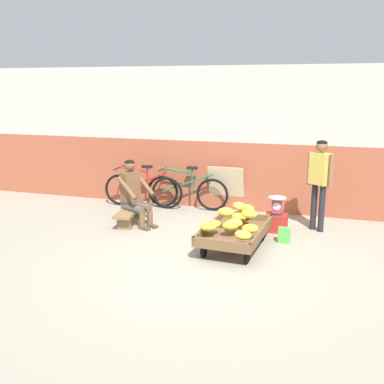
{
  "coord_description": "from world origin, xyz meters",
  "views": [
    {
      "loc": [
        1.57,
        -5.47,
        2.39
      ],
      "look_at": [
        -0.49,
        1.09,
        0.75
      ],
      "focal_mm": 41.8,
      "sensor_mm": 36.0,
      "label": 1
    }
  ],
  "objects_px": {
    "banana_cart": "(235,233)",
    "customer_adult": "(320,175)",
    "low_bench": "(131,212)",
    "bicycle_near_left": "(143,190)",
    "shopping_bag": "(284,235)",
    "bicycle_far_left": "(187,191)",
    "plastic_crate": "(276,223)",
    "sign_board": "(226,188)",
    "vendor_seated": "(134,193)",
    "weighing_scale": "(277,205)"
  },
  "relations": [
    {
      "from": "bicycle_near_left",
      "to": "customer_adult",
      "type": "distance_m",
      "value": 3.5
    },
    {
      "from": "banana_cart",
      "to": "bicycle_far_left",
      "type": "xyz_separation_m",
      "value": [
        -1.38,
        1.91,
        0.11
      ]
    },
    {
      "from": "bicycle_near_left",
      "to": "customer_adult",
      "type": "relative_size",
      "value": 1.09
    },
    {
      "from": "bicycle_far_left",
      "to": "vendor_seated",
      "type": "bearing_deg",
      "value": -114.98
    },
    {
      "from": "bicycle_far_left",
      "to": "plastic_crate",
      "type": "bearing_deg",
      "value": -25.91
    },
    {
      "from": "bicycle_near_left",
      "to": "shopping_bag",
      "type": "bearing_deg",
      "value": -23.7
    },
    {
      "from": "weighing_scale",
      "to": "bicycle_far_left",
      "type": "height_order",
      "value": "bicycle_far_left"
    },
    {
      "from": "banana_cart",
      "to": "customer_adult",
      "type": "xyz_separation_m",
      "value": [
        1.14,
        1.26,
        0.71
      ]
    },
    {
      "from": "banana_cart",
      "to": "bicycle_near_left",
      "type": "xyz_separation_m",
      "value": [
        -2.27,
        1.78,
        0.11
      ]
    },
    {
      "from": "low_bench",
      "to": "sign_board",
      "type": "relative_size",
      "value": 1.29
    },
    {
      "from": "banana_cart",
      "to": "shopping_bag",
      "type": "xyz_separation_m",
      "value": [
        0.68,
        0.48,
        -0.12
      ]
    },
    {
      "from": "bicycle_near_left",
      "to": "shopping_bag",
      "type": "relative_size",
      "value": 6.92
    },
    {
      "from": "vendor_seated",
      "to": "customer_adult",
      "type": "height_order",
      "value": "customer_adult"
    },
    {
      "from": "weighing_scale",
      "to": "bicycle_near_left",
      "type": "height_order",
      "value": "bicycle_near_left"
    },
    {
      "from": "low_bench",
      "to": "shopping_bag",
      "type": "relative_size",
      "value": 4.7
    },
    {
      "from": "plastic_crate",
      "to": "bicycle_near_left",
      "type": "relative_size",
      "value": 0.22
    },
    {
      "from": "banana_cart",
      "to": "bicycle_far_left",
      "type": "relative_size",
      "value": 0.9
    },
    {
      "from": "customer_adult",
      "to": "shopping_bag",
      "type": "relative_size",
      "value": 6.38
    },
    {
      "from": "banana_cart",
      "to": "shopping_bag",
      "type": "relative_size",
      "value": 6.21
    },
    {
      "from": "low_bench",
      "to": "customer_adult",
      "type": "distance_m",
      "value": 3.31
    },
    {
      "from": "plastic_crate",
      "to": "sign_board",
      "type": "distance_m",
      "value": 1.58
    },
    {
      "from": "sign_board",
      "to": "banana_cart",
      "type": "bearing_deg",
      "value": -73.36
    },
    {
      "from": "vendor_seated",
      "to": "bicycle_far_left",
      "type": "distance_m",
      "value": 1.38
    },
    {
      "from": "banana_cart",
      "to": "shopping_bag",
      "type": "distance_m",
      "value": 0.84
    },
    {
      "from": "low_bench",
      "to": "plastic_crate",
      "type": "height_order",
      "value": "plastic_crate"
    },
    {
      "from": "plastic_crate",
      "to": "bicycle_far_left",
      "type": "bearing_deg",
      "value": 154.09
    },
    {
      "from": "banana_cart",
      "to": "customer_adult",
      "type": "distance_m",
      "value": 1.85
    },
    {
      "from": "low_bench",
      "to": "bicycle_far_left",
      "type": "bearing_deg",
      "value": 61.34
    },
    {
      "from": "banana_cart",
      "to": "low_bench",
      "type": "bearing_deg",
      "value": 160.86
    },
    {
      "from": "customer_adult",
      "to": "banana_cart",
      "type": "bearing_deg",
      "value": -132.11
    },
    {
      "from": "plastic_crate",
      "to": "bicycle_near_left",
      "type": "bearing_deg",
      "value": 164.25
    },
    {
      "from": "vendor_seated",
      "to": "weighing_scale",
      "type": "bearing_deg",
      "value": 7.69
    },
    {
      "from": "banana_cart",
      "to": "bicycle_far_left",
      "type": "distance_m",
      "value": 2.35
    },
    {
      "from": "banana_cart",
      "to": "low_bench",
      "type": "height_order",
      "value": "banana_cart"
    },
    {
      "from": "banana_cart",
      "to": "customer_adult",
      "type": "relative_size",
      "value": 0.97
    },
    {
      "from": "banana_cart",
      "to": "vendor_seated",
      "type": "bearing_deg",
      "value": 161.16
    },
    {
      "from": "low_bench",
      "to": "customer_adult",
      "type": "relative_size",
      "value": 0.74
    },
    {
      "from": "banana_cart",
      "to": "bicycle_near_left",
      "type": "distance_m",
      "value": 2.88
    },
    {
      "from": "weighing_scale",
      "to": "low_bench",
      "type": "bearing_deg",
      "value": -173.41
    },
    {
      "from": "shopping_bag",
      "to": "plastic_crate",
      "type": "bearing_deg",
      "value": 109.91
    },
    {
      "from": "bicycle_near_left",
      "to": "plastic_crate",
      "type": "bearing_deg",
      "value": -15.75
    },
    {
      "from": "bicycle_far_left",
      "to": "customer_adult",
      "type": "height_order",
      "value": "customer_adult"
    },
    {
      "from": "weighing_scale",
      "to": "bicycle_far_left",
      "type": "distance_m",
      "value": 2.08
    },
    {
      "from": "low_bench",
      "to": "shopping_bag",
      "type": "height_order",
      "value": "low_bench"
    },
    {
      "from": "plastic_crate",
      "to": "low_bench",
      "type": "bearing_deg",
      "value": -173.39
    },
    {
      "from": "banana_cart",
      "to": "customer_adult",
      "type": "bearing_deg",
      "value": 47.89
    },
    {
      "from": "sign_board",
      "to": "vendor_seated",
      "type": "bearing_deg",
      "value": -133.4
    },
    {
      "from": "banana_cart",
      "to": "bicycle_near_left",
      "type": "bearing_deg",
      "value": 141.93
    },
    {
      "from": "plastic_crate",
      "to": "customer_adult",
      "type": "bearing_deg",
      "value": 22.35
    },
    {
      "from": "low_bench",
      "to": "bicycle_far_left",
      "type": "height_order",
      "value": "bicycle_far_left"
    }
  ]
}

